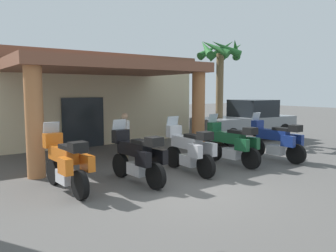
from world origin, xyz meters
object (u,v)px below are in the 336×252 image
(motorcycle_blue, at_px, (276,140))
(pickup_truck_gray, at_px, (247,121))
(motorcycle_black, at_px, (137,156))
(motorcycle_green, at_px, (232,144))
(palm_tree_near_portico, at_px, (220,62))
(motorcycle_silver, at_px, (189,149))
(motel_building, at_px, (63,97))
(pedestrian, at_px, (125,133))
(motorcycle_orange, at_px, (66,163))

(motorcycle_blue, relative_size, pickup_truck_gray, 0.42)
(motorcycle_black, relative_size, motorcycle_green, 1.00)
(pickup_truck_gray, bearing_deg, motorcycle_green, -140.73)
(pickup_truck_gray, distance_m, palm_tree_near_portico, 3.19)
(motorcycle_silver, relative_size, palm_tree_near_portico, 0.46)
(motel_building, distance_m, motorcycle_blue, 9.98)
(motorcycle_black, xyz_separation_m, motorcycle_green, (3.54, 0.17, 0.00))
(motorcycle_silver, xyz_separation_m, motorcycle_green, (1.77, 0.05, 0.00))
(pedestrian, height_order, palm_tree_near_portico, palm_tree_near_portico)
(motel_building, height_order, pedestrian, motel_building)
(motorcycle_orange, height_order, motorcycle_green, same)
(motorcycle_black, bearing_deg, pedestrian, -27.28)
(motorcycle_orange, bearing_deg, motorcycle_green, -96.98)
(motel_building, bearing_deg, motorcycle_blue, -63.74)
(motorcycle_green, height_order, pedestrian, pedestrian)
(motorcycle_blue, relative_size, palm_tree_near_portico, 0.46)
(motorcycle_silver, height_order, pedestrian, pedestrian)
(palm_tree_near_portico, bearing_deg, pedestrian, -169.28)
(motorcycle_blue, bearing_deg, motorcycle_orange, 81.00)
(motorcycle_green, bearing_deg, motorcycle_blue, -105.56)
(pickup_truck_gray, bearing_deg, motorcycle_silver, -149.29)
(motorcycle_black, bearing_deg, motorcycle_blue, -98.69)
(motorcycle_black, relative_size, motorcycle_blue, 1.00)
(motel_building, relative_size, motorcycle_orange, 5.48)
(motorcycle_silver, height_order, motorcycle_blue, same)
(palm_tree_near_portico, bearing_deg, motorcycle_silver, -140.94)
(motorcycle_green, relative_size, pedestrian, 1.36)
(motorcycle_orange, xyz_separation_m, pedestrian, (2.78, 2.48, 0.24))
(motorcycle_green, bearing_deg, pedestrian, 38.98)
(palm_tree_near_portico, bearing_deg, motorcycle_orange, -156.55)
(motorcycle_blue, distance_m, palm_tree_near_portico, 4.96)
(motorcycle_silver, xyz_separation_m, palm_tree_near_portico, (4.47, 3.63, 2.93))
(motel_building, distance_m, palm_tree_near_portico, 7.54)
(motorcycle_green, height_order, pickup_truck_gray, pickup_truck_gray)
(motorcycle_green, relative_size, palm_tree_near_portico, 0.46)
(motorcycle_silver, distance_m, motorcycle_green, 1.77)
(motorcycle_orange, relative_size, motorcycle_black, 1.00)
(motel_building, distance_m, pedestrian, 5.94)
(motorcycle_green, bearing_deg, motorcycle_black, 87.31)
(pedestrian, bearing_deg, pickup_truck_gray, -168.45)
(motorcycle_black, height_order, motorcycle_blue, same)
(motorcycle_blue, bearing_deg, motel_building, 22.46)
(motorcycle_orange, relative_size, palm_tree_near_portico, 0.46)
(motorcycle_orange, distance_m, palm_tree_near_portico, 9.21)
(motorcycle_blue, bearing_deg, motorcycle_green, 74.22)
(motorcycle_silver, bearing_deg, motorcycle_green, -88.46)
(motorcycle_blue, bearing_deg, motorcycle_black, 82.77)
(motel_building, bearing_deg, pedestrian, -88.36)
(motorcycle_orange, xyz_separation_m, motorcycle_black, (1.77, -0.27, 0.00))
(motorcycle_green, relative_size, motorcycle_blue, 1.00)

